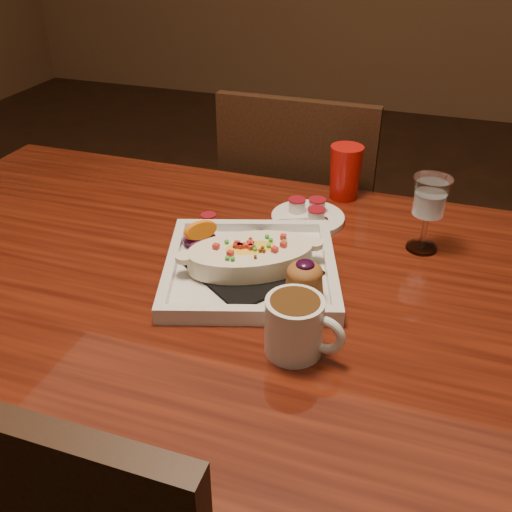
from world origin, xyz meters
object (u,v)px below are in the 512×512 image
(chair_far, at_px, (302,233))
(coffee_mug, at_px, (296,324))
(plate, at_px, (254,263))
(red_tumbler, at_px, (345,173))
(saucer, at_px, (308,215))
(table, at_px, (220,322))
(goblet, at_px, (430,201))

(chair_far, relative_size, coffee_mug, 7.61)
(plate, bearing_deg, red_tumbler, 58.80)
(chair_far, bearing_deg, coffee_mug, 103.27)
(saucer, bearing_deg, plate, -99.27)
(coffee_mug, height_order, saucer, coffee_mug)
(plate, bearing_deg, table, -169.82)
(plate, xyz_separation_m, saucer, (0.04, 0.24, -0.01))
(chair_far, xyz_separation_m, red_tumbler, (0.15, -0.23, 0.30))
(table, height_order, coffee_mug, coffee_mug)
(plate, relative_size, goblet, 2.55)
(red_tumbler, bearing_deg, table, -110.03)
(chair_far, xyz_separation_m, coffee_mug, (0.18, -0.77, 0.29))
(table, distance_m, coffee_mug, 0.27)
(chair_far, distance_m, plate, 0.66)
(plate, bearing_deg, saucer, 62.90)
(goblet, xyz_separation_m, saucer, (-0.24, 0.04, -0.09))
(table, height_order, chair_far, chair_far)
(chair_far, xyz_separation_m, plate, (0.06, -0.60, 0.27))
(chair_far, relative_size, goblet, 6.24)
(table, bearing_deg, goblet, 33.82)
(coffee_mug, xyz_separation_m, red_tumbler, (-0.04, 0.54, 0.01))
(red_tumbler, bearing_deg, coffee_mug, -86.22)
(chair_far, relative_size, saucer, 6.05)
(goblet, bearing_deg, table, -146.18)
(plate, bearing_deg, coffee_mug, -71.92)
(chair_far, distance_m, saucer, 0.45)
(coffee_mug, bearing_deg, table, 149.38)
(chair_far, xyz_separation_m, saucer, (0.10, -0.36, 0.25))
(goblet, distance_m, saucer, 0.26)
(plate, relative_size, red_tumbler, 3.13)
(chair_far, bearing_deg, goblet, 129.53)
(coffee_mug, relative_size, goblet, 0.82)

